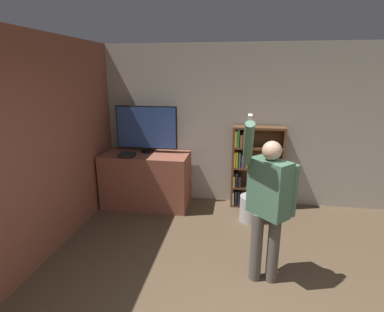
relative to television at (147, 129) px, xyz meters
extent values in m
cube|color=#B2AD9E|center=(1.83, 0.30, 0.03)|extent=(7.19, 0.06, 2.70)
cube|color=#93513D|center=(-0.79, -1.31, 0.03)|extent=(0.06, 4.78, 2.70)
cube|color=#93513D|center=(0.00, -0.12, -0.86)|extent=(1.44, 0.71, 0.92)
cylinder|color=black|center=(0.00, 0.00, -0.39)|extent=(0.22, 0.22, 0.03)
cylinder|color=black|center=(0.00, 0.00, -0.35)|extent=(0.06, 0.06, 0.05)
cube|color=black|center=(0.00, 0.00, 0.02)|extent=(1.04, 0.04, 0.72)
cube|color=#2D4C8C|center=(0.00, -0.02, 0.02)|extent=(1.01, 0.01, 0.69)
cube|color=black|center=(-0.24, -0.34, -0.37)|extent=(0.23, 0.20, 0.07)
cube|color=brown|center=(1.46, 0.11, -0.63)|extent=(0.04, 0.28, 1.39)
cube|color=brown|center=(2.26, 0.11, -0.63)|extent=(0.04, 0.28, 1.39)
cube|color=brown|center=(1.86, 0.25, -0.63)|extent=(0.84, 0.01, 1.39)
cube|color=brown|center=(1.86, 0.11, -1.31)|extent=(0.77, 0.28, 0.04)
cube|color=brown|center=(1.86, 0.11, -0.98)|extent=(0.77, 0.28, 0.04)
cube|color=brown|center=(1.86, 0.11, -0.63)|extent=(0.77, 0.28, 0.04)
cube|color=brown|center=(1.86, 0.11, -0.28)|extent=(0.77, 0.28, 0.04)
cube|color=brown|center=(1.86, 0.11, 0.05)|extent=(0.77, 0.28, 0.04)
cube|color=beige|center=(1.48, 0.10, -1.19)|extent=(0.02, 0.25, 0.23)
cube|color=#232328|center=(1.53, 0.08, -1.18)|extent=(0.03, 0.22, 0.26)
cube|color=#232328|center=(1.57, 0.11, -1.17)|extent=(0.03, 0.26, 0.26)
cube|color=#5B8E99|center=(1.62, 0.09, -1.20)|extent=(0.03, 0.22, 0.22)
cube|color=gold|center=(1.49, 0.09, -0.87)|extent=(0.03, 0.23, 0.18)
cube|color=#232328|center=(1.53, 0.09, -0.84)|extent=(0.03, 0.23, 0.24)
cube|color=#232328|center=(1.58, 0.09, -0.87)|extent=(0.04, 0.24, 0.17)
cube|color=gold|center=(1.49, 0.10, -0.49)|extent=(0.03, 0.25, 0.25)
cube|color=gold|center=(1.52, 0.08, -0.48)|extent=(0.03, 0.22, 0.26)
cube|color=#338447|center=(1.56, 0.08, -0.49)|extent=(0.03, 0.20, 0.24)
cube|color=#7A3889|center=(1.62, 0.11, -0.51)|extent=(0.04, 0.26, 0.20)
cube|color=#338447|center=(1.66, 0.10, -0.51)|extent=(0.02, 0.26, 0.20)
cube|color=orange|center=(1.69, 0.08, -0.50)|extent=(0.02, 0.22, 0.21)
cube|color=gold|center=(1.49, 0.09, -0.13)|extent=(0.03, 0.24, 0.26)
cube|color=#338447|center=(1.53, 0.07, -0.12)|extent=(0.03, 0.20, 0.28)
cube|color=#99663D|center=(1.58, 0.10, -0.16)|extent=(0.04, 0.26, 0.20)
cube|color=#99663D|center=(1.62, 0.08, -0.13)|extent=(0.02, 0.20, 0.28)
cube|color=#2D569E|center=(1.65, 0.10, -0.18)|extent=(0.04, 0.26, 0.17)
cube|color=orange|center=(1.69, 0.10, -0.14)|extent=(0.03, 0.25, 0.24)
cylinder|color=#56514C|center=(1.76, -1.84, -0.92)|extent=(0.13, 0.13, 0.80)
cylinder|color=#56514C|center=(1.94, -1.84, -0.92)|extent=(0.13, 0.13, 0.80)
cube|color=#477056|center=(1.85, -1.84, -0.23)|extent=(0.45, 0.45, 0.60)
sphere|color=tan|center=(1.85, -1.84, 0.17)|extent=(0.19, 0.19, 0.19)
cylinder|color=#477056|center=(2.09, -1.84, -0.24)|extent=(0.09, 0.09, 0.55)
cylinder|color=#477056|center=(1.61, -1.95, 0.25)|extent=(0.09, 0.39, 0.50)
cube|color=white|center=(1.61, -2.00, 0.48)|extent=(0.04, 0.09, 0.14)
cylinder|color=#B7B7BC|center=(1.77, -0.45, -1.12)|extent=(0.35, 0.35, 0.40)
camera|label=1|loc=(1.50, -4.78, 0.92)|focal=28.00mm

